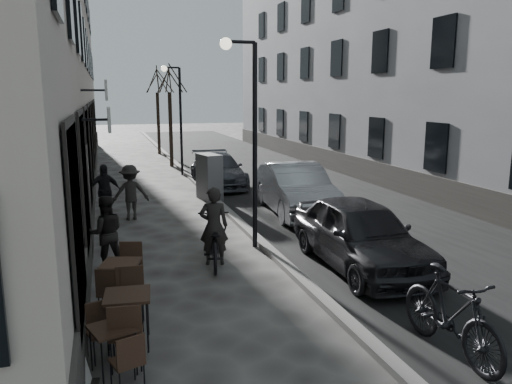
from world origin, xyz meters
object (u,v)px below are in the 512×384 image
bistro_set_c (122,279)px  utility_cabinet (209,177)px  tree_near (169,77)px  pedestrian_near (106,233)px  streetlamp_far (177,108)px  bistro_set_b (128,314)px  pedestrian_far (104,191)px  sign_board (77,365)px  car_far (218,170)px  moped (451,314)px  tree_far (157,80)px  streetlamp_near (248,121)px  car_near (360,234)px  car_mid (296,189)px  bicycle (214,241)px  bistro_set_a (113,345)px  pedestrian_mid (130,192)px

bistro_set_c → utility_cabinet: bearing=84.9°
tree_near → pedestrian_near: 16.46m
streetlamp_far → bistro_set_b: size_ratio=2.97×
streetlamp_far → pedestrian_far: streetlamp_far is taller
streetlamp_far → sign_board: size_ratio=4.79×
bistro_set_c → car_far: 12.10m
streetlamp_far → moped: bearing=-85.6°
tree_far → bistro_set_b: bearing=-97.3°
streetlamp_near → bistro_set_c: size_ratio=3.05×
streetlamp_near → car_near: streetlamp_near is taller
streetlamp_far → utility_cabinet: size_ratio=3.06×
utility_cabinet → pedestrian_far: (-3.70, -1.81, 0.01)m
car_mid → utility_cabinet: bearing=131.0°
pedestrian_near → bistro_set_c: bearing=91.8°
bistro_set_c → moped: size_ratio=0.78×
bicycle → moped: bearing=127.8°
streetlamp_near → pedestrian_far: streetlamp_near is taller
bistro_set_c → car_far: (4.36, 11.29, 0.18)m
car_far → bistro_set_c: bearing=-109.0°
sign_board → bicycle: (2.75, 4.44, 0.12)m
bistro_set_a → sign_board: bearing=-156.5°
moped → utility_cabinet: bearing=93.3°
car_far → pedestrian_near: bearing=-114.3°
pedestrian_far → car_mid: pedestrian_far is taller
car_near → sign_board: bearing=-149.4°
tree_far → sign_board: 27.05m
sign_board → car_near: car_near is taller
tree_near → car_far: bearing=-80.2°
pedestrian_near → streetlamp_far: bearing=-110.2°
tree_far → pedestrian_mid: 17.83m
tree_far → moped: 27.28m
bistro_set_a → utility_cabinet: bearing=53.0°
bistro_set_a → pedestrian_far: (-0.04, 9.29, 0.43)m
bistro_set_a → car_near: size_ratio=0.32×
tree_near → pedestrian_far: 11.92m
sign_board → car_far: 14.94m
pedestrian_near → car_mid: (5.90, 3.68, -0.03)m
streetlamp_far → car_far: 4.34m
streetlamp_far → pedestrian_far: bearing=-113.9°
streetlamp_near → tree_far: tree_far is taller
tree_near → bistro_set_c: tree_near is taller
pedestrian_near → car_mid: 6.95m
bistro_set_a → car_mid: (5.86, 8.09, 0.38)m
streetlamp_far → bistro_set_c: (-3.19, -14.65, -2.67)m
bistro_set_b → pedestrian_mid: 8.10m
streetlamp_far → sign_board: 18.06m
tree_far → pedestrian_far: tree_far is taller
streetlamp_near → pedestrian_near: size_ratio=3.07×
car_far → car_near: bearing=-83.6°
streetlamp_near → bistro_set_b: (-3.15, -4.28, -2.65)m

